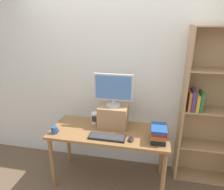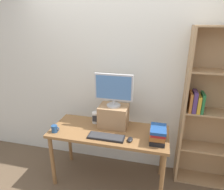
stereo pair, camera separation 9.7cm
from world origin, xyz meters
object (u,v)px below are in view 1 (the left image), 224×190
object	(u,v)px
riser_box	(113,116)
computer_monitor	(113,89)
computer_mouse	(131,139)
coffee_mug	(54,130)
keyboard	(107,137)
desk	(109,137)
book_stack	(158,134)
desk_speaker	(95,118)
bookshelf_unit	(213,110)

from	to	relation	value
riser_box	computer_monitor	bearing A→B (deg)	-90.00
computer_monitor	computer_mouse	size ratio (longest dim) A/B	4.64
coffee_mug	computer_monitor	bearing A→B (deg)	26.75
keyboard	coffee_mug	distance (m)	0.66
desk	computer_mouse	xyz separation A→B (m)	(0.30, -0.17, 0.11)
desk	coffee_mug	size ratio (longest dim) A/B	14.23
desk	book_stack	distance (m)	0.64
desk	computer_monitor	world-z (taller)	computer_monitor
riser_box	desk_speaker	world-z (taller)	riser_box
computer_monitor	coffee_mug	world-z (taller)	computer_monitor
riser_box	desk_speaker	bearing A→B (deg)	175.99
desk_speaker	bookshelf_unit	bearing A→B (deg)	6.15
keyboard	desk	bearing A→B (deg)	93.97
bookshelf_unit	riser_box	bearing A→B (deg)	-171.79
desk	coffee_mug	bearing A→B (deg)	-163.19
riser_box	computer_mouse	size ratio (longest dim) A/B	3.54
keyboard	riser_box	bearing A→B (deg)	87.21
desk_speaker	desk	bearing A→B (deg)	-35.72
computer_mouse	riser_box	bearing A→B (deg)	130.90
desk	bookshelf_unit	world-z (taller)	bookshelf_unit
coffee_mug	desk_speaker	size ratio (longest dim) A/B	0.69
bookshelf_unit	riser_box	world-z (taller)	bookshelf_unit
keyboard	desk_speaker	bearing A→B (deg)	125.67
bookshelf_unit	desk_speaker	world-z (taller)	bookshelf_unit
desk	book_stack	bearing A→B (deg)	-9.86
computer_monitor	coffee_mug	size ratio (longest dim) A/B	4.63
computer_mouse	book_stack	xyz separation A→B (m)	(0.31, 0.06, 0.07)
computer_mouse	desk_speaker	xyz separation A→B (m)	(-0.52, 0.33, 0.06)
desk	book_stack	world-z (taller)	book_stack
riser_box	book_stack	xyz separation A→B (m)	(0.58, -0.25, -0.05)
computer_monitor	keyboard	world-z (taller)	computer_monitor
computer_mouse	coffee_mug	xyz separation A→B (m)	(-0.94, -0.03, 0.03)
computer_monitor	computer_mouse	xyz separation A→B (m)	(0.27, -0.31, -0.49)
bookshelf_unit	computer_monitor	xyz separation A→B (m)	(-1.24, -0.18, 0.25)
computer_mouse	book_stack	bearing A→B (deg)	11.34
desk	bookshelf_unit	bearing A→B (deg)	14.38
computer_monitor	book_stack	world-z (taller)	computer_monitor
computer_monitor	computer_mouse	bearing A→B (deg)	-48.97
book_stack	desk_speaker	distance (m)	0.87
computer_mouse	desk	bearing A→B (deg)	150.79
computer_monitor	coffee_mug	distance (m)	0.88
keyboard	book_stack	xyz separation A→B (m)	(0.59, 0.06, 0.08)
bookshelf_unit	computer_mouse	world-z (taller)	bookshelf_unit
desk	coffee_mug	distance (m)	0.69
bookshelf_unit	keyboard	size ratio (longest dim) A/B	4.65
keyboard	book_stack	world-z (taller)	book_stack
desk	keyboard	world-z (taller)	keyboard
desk	book_stack	size ratio (longest dim) A/B	5.78
book_stack	keyboard	bearing A→B (deg)	-173.73
keyboard	computer_monitor	bearing A→B (deg)	87.20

